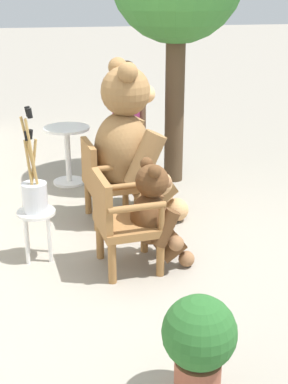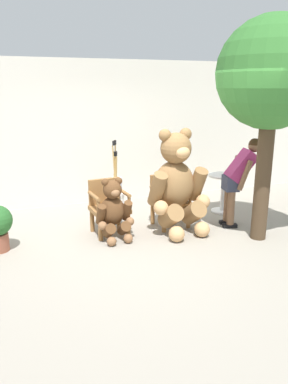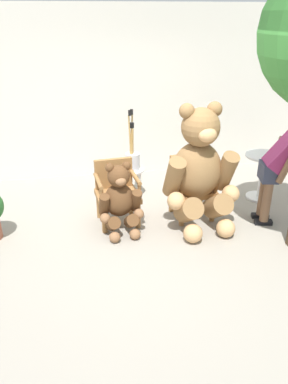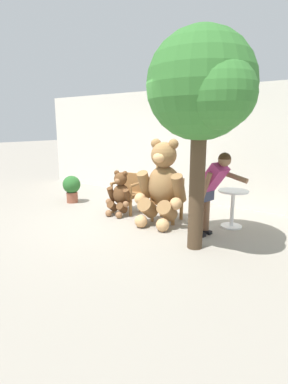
% 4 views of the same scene
% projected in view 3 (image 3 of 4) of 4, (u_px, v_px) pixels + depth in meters
% --- Properties ---
extents(ground_plane, '(60.00, 60.00, 0.00)m').
position_uv_depth(ground_plane, '(164.00, 240.00, 4.82)').
color(ground_plane, gray).
extents(back_wall, '(10.00, 0.16, 2.80)m').
position_uv_depth(back_wall, '(134.00, 94.00, 6.34)').
color(back_wall, silver).
rests_on(back_wall, ground).
extents(wooden_chair_left, '(0.61, 0.57, 0.86)m').
position_uv_depth(wooden_chair_left, '(117.00, 191.00, 5.09)').
color(wooden_chair_left, olive).
rests_on(wooden_chair_left, ground).
extents(wooden_chair_right, '(0.61, 0.57, 0.86)m').
position_uv_depth(wooden_chair_right, '(191.00, 185.00, 5.26)').
color(wooden_chair_right, olive).
rests_on(wooden_chair_right, ground).
extents(teddy_bear_large, '(1.01, 0.98, 1.66)m').
position_uv_depth(teddy_bear_large, '(199.00, 169.00, 4.87)').
color(teddy_bear_large, olive).
rests_on(teddy_bear_large, ground).
extents(teddy_bear_small, '(0.58, 0.57, 0.96)m').
position_uv_depth(teddy_bear_small, '(120.00, 199.00, 4.83)').
color(teddy_bear_small, brown).
rests_on(teddy_bear_small, ground).
extents(person_visitor, '(0.87, 0.49, 1.48)m').
position_uv_depth(person_visitor, '(281.00, 162.00, 4.88)').
color(person_visitor, black).
rests_on(person_visitor, ground).
extents(white_stool, '(0.34, 0.34, 0.46)m').
position_uv_depth(white_stool, '(133.00, 176.00, 5.83)').
color(white_stool, white).
rests_on(white_stool, ground).
extents(brush_bucket, '(0.22, 0.22, 0.94)m').
position_uv_depth(brush_bucket, '(132.00, 158.00, 5.70)').
color(brush_bucket, silver).
rests_on(brush_bucket, white_stool).
extents(round_side_table, '(0.56, 0.56, 0.72)m').
position_uv_depth(round_side_table, '(262.00, 172.00, 5.73)').
color(round_side_table, white).
rests_on(round_side_table, ground).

